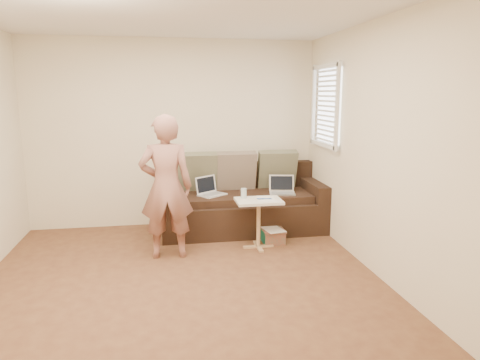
{
  "coord_description": "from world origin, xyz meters",
  "views": [
    {
      "loc": [
        -0.14,
        -3.93,
        1.87
      ],
      "look_at": [
        0.8,
        1.4,
        0.78
      ],
      "focal_mm": 32.54,
      "sensor_mm": 36.0,
      "label": 1
    }
  ],
  "objects_px": {
    "sofa": "(242,200)",
    "laptop_silver": "(282,194)",
    "laptop_white": "(212,195)",
    "person": "(166,187)",
    "drinking_glass": "(244,193)",
    "side_table": "(258,224)",
    "striped_box": "(273,236)"
  },
  "relations": [
    {
      "from": "side_table",
      "to": "laptop_silver",
      "type": "bearing_deg",
      "value": 51.78
    },
    {
      "from": "sofa",
      "to": "laptop_white",
      "type": "xyz_separation_m",
      "value": [
        -0.42,
        -0.06,
        0.1
      ]
    },
    {
      "from": "sofa",
      "to": "laptop_white",
      "type": "distance_m",
      "value": 0.44
    },
    {
      "from": "striped_box",
      "to": "drinking_glass",
      "type": "bearing_deg",
      "value": -175.61
    },
    {
      "from": "laptop_silver",
      "to": "drinking_glass",
      "type": "xyz_separation_m",
      "value": [
        -0.62,
        -0.48,
        0.15
      ]
    },
    {
      "from": "drinking_glass",
      "to": "striped_box",
      "type": "xyz_separation_m",
      "value": [
        0.39,
        0.03,
        -0.58
      ]
    },
    {
      "from": "drinking_glass",
      "to": "person",
      "type": "bearing_deg",
      "value": -167.58
    },
    {
      "from": "side_table",
      "to": "drinking_glass",
      "type": "relative_size",
      "value": 5.05
    },
    {
      "from": "laptop_silver",
      "to": "person",
      "type": "xyz_separation_m",
      "value": [
        -1.55,
        -0.68,
        0.3
      ]
    },
    {
      "from": "sofa",
      "to": "drinking_glass",
      "type": "bearing_deg",
      "value": -98.96
    },
    {
      "from": "laptop_white",
      "to": "side_table",
      "type": "distance_m",
      "value": 0.86
    },
    {
      "from": "person",
      "to": "drinking_glass",
      "type": "xyz_separation_m",
      "value": [
        0.93,
        0.2,
        -0.16
      ]
    },
    {
      "from": "laptop_silver",
      "to": "laptop_white",
      "type": "distance_m",
      "value": 0.95
    },
    {
      "from": "laptop_white",
      "to": "person",
      "type": "bearing_deg",
      "value": -164.37
    },
    {
      "from": "sofa",
      "to": "laptop_silver",
      "type": "bearing_deg",
      "value": -16.36
    },
    {
      "from": "laptop_white",
      "to": "striped_box",
      "type": "bearing_deg",
      "value": -74.0
    },
    {
      "from": "sofa",
      "to": "side_table",
      "type": "xyz_separation_m",
      "value": [
        0.06,
        -0.74,
        -0.12
      ]
    },
    {
      "from": "laptop_silver",
      "to": "side_table",
      "type": "relative_size",
      "value": 0.56
    },
    {
      "from": "laptop_silver",
      "to": "laptop_white",
      "type": "xyz_separation_m",
      "value": [
        -0.95,
        0.09,
        0.0
      ]
    },
    {
      "from": "person",
      "to": "laptop_silver",
      "type": "bearing_deg",
      "value": -155.24
    },
    {
      "from": "sofa",
      "to": "drinking_glass",
      "type": "relative_size",
      "value": 18.33
    },
    {
      "from": "sofa",
      "to": "laptop_silver",
      "type": "distance_m",
      "value": 0.55
    },
    {
      "from": "laptop_silver",
      "to": "side_table",
      "type": "xyz_separation_m",
      "value": [
        -0.46,
        -0.58,
        -0.22
      ]
    },
    {
      "from": "sofa",
      "to": "side_table",
      "type": "distance_m",
      "value": 0.75
    },
    {
      "from": "laptop_silver",
      "to": "striped_box",
      "type": "xyz_separation_m",
      "value": [
        -0.24,
        -0.45,
        -0.43
      ]
    },
    {
      "from": "side_table",
      "to": "drinking_glass",
      "type": "bearing_deg",
      "value": 147.77
    },
    {
      "from": "drinking_glass",
      "to": "striped_box",
      "type": "bearing_deg",
      "value": 4.39
    },
    {
      "from": "laptop_white",
      "to": "person",
      "type": "relative_size",
      "value": 0.21
    },
    {
      "from": "laptop_silver",
      "to": "person",
      "type": "distance_m",
      "value": 1.72
    },
    {
      "from": "laptop_silver",
      "to": "side_table",
      "type": "distance_m",
      "value": 0.77
    },
    {
      "from": "sofa",
      "to": "striped_box",
      "type": "bearing_deg",
      "value": -64.71
    },
    {
      "from": "laptop_white",
      "to": "person",
      "type": "distance_m",
      "value": 1.03
    }
  ]
}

